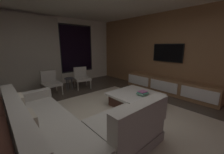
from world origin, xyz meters
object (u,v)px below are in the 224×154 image
at_px(sectional_couch, 66,129).
at_px(coffee_table, 135,100).
at_px(book_stack_on_coffee_table, 143,93).
at_px(media_console, 168,86).
at_px(side_stool, 69,80).
at_px(accent_chair_near_window, 81,77).
at_px(accent_chair_by_curtain, 50,81).
at_px(mounted_tv, 168,53).

xyz_separation_m(sectional_couch, coffee_table, (1.99, 0.20, -0.10)).
xyz_separation_m(coffee_table, book_stack_on_coffee_table, (0.06, -0.19, 0.22)).
xyz_separation_m(book_stack_on_coffee_table, media_console, (1.57, 0.12, -0.16)).
distance_m(coffee_table, side_stool, 2.55).
relative_size(accent_chair_near_window, accent_chair_by_curtain, 1.00).
bearing_deg(book_stack_on_coffee_table, side_stool, 106.95).
relative_size(sectional_couch, accent_chair_near_window, 3.21).
bearing_deg(side_stool, mounted_tv, -42.17).
distance_m(accent_chair_near_window, side_stool, 0.52).
distance_m(accent_chair_by_curtain, side_stool, 0.63).
height_order(sectional_couch, coffee_table, sectional_couch).
bearing_deg(sectional_couch, accent_chair_near_window, 56.29).
bearing_deg(media_console, side_stool, 133.37).
bearing_deg(accent_chair_by_curtain, side_stool, -3.22).
bearing_deg(mounted_tv, accent_chair_by_curtain, 143.53).
xyz_separation_m(coffee_table, mounted_tv, (1.81, 0.12, 1.16)).
bearing_deg(media_console, sectional_couch, -178.01).
height_order(accent_chair_near_window, mounted_tv, mounted_tv).
bearing_deg(accent_chair_by_curtain, accent_chair_near_window, -1.54).
height_order(sectional_couch, accent_chair_by_curtain, sectional_couch).
height_order(book_stack_on_coffee_table, accent_chair_by_curtain, accent_chair_by_curtain).
bearing_deg(sectional_couch, side_stool, 64.64).
xyz_separation_m(book_stack_on_coffee_table, mounted_tv, (1.75, 0.32, 0.94)).
height_order(sectional_couch, book_stack_on_coffee_table, sectional_couch).
distance_m(sectional_couch, mounted_tv, 3.96).
relative_size(media_console, mounted_tv, 2.97).
bearing_deg(media_console, accent_chair_near_window, 126.48).
bearing_deg(book_stack_on_coffee_table, mounted_tv, 10.24).
relative_size(coffee_table, book_stack_on_coffee_table, 4.20).
xyz_separation_m(side_stool, media_console, (2.37, -2.51, -0.12)).
height_order(book_stack_on_coffee_table, side_stool, side_stool).
distance_m(accent_chair_by_curtain, mounted_tv, 4.05).
distance_m(book_stack_on_coffee_table, media_console, 1.58).
bearing_deg(accent_chair_by_curtain, book_stack_on_coffee_table, -61.86).
bearing_deg(book_stack_on_coffee_table, accent_chair_by_curtain, 118.14).
height_order(accent_chair_by_curtain, mounted_tv, mounted_tv).
height_order(sectional_couch, media_console, sectional_couch).
height_order(media_console, mounted_tv, mounted_tv).
bearing_deg(side_stool, coffee_table, -73.12).
bearing_deg(accent_chair_by_curtain, mounted_tv, -36.47).
distance_m(sectional_couch, accent_chair_near_window, 3.18).
bearing_deg(accent_chair_near_window, side_stool, -179.49).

